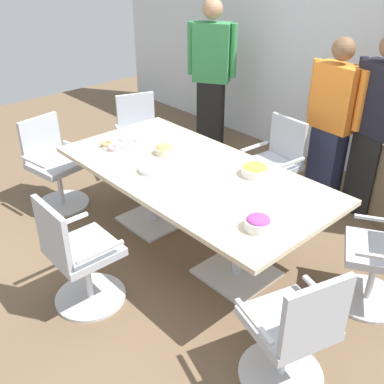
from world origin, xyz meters
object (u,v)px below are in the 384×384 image
(conference_table, at_px, (192,184))
(office_chair_0, at_px, (78,259))
(person_standing_2, at_px, (376,126))
(office_chair_1, at_px, (292,335))
(snack_bowl_chips_yellow, at_px, (255,170))
(donut_platter, at_px, (120,143))
(office_chair_5, at_px, (54,168))
(person_standing_1, at_px, (332,122))
(snack_bowl_cookies, at_px, (164,149))
(plate_stack, at_px, (152,169))
(person_standing_0, at_px, (211,74))
(office_chair_4, at_px, (141,140))
(snack_bowl_candy_mix, at_px, (258,223))
(office_chair_3, at_px, (274,169))

(conference_table, xyz_separation_m, office_chair_0, (-0.02, -1.10, -0.22))
(person_standing_2, bearing_deg, office_chair_1, 120.00)
(snack_bowl_chips_yellow, bearing_deg, donut_platter, -159.21)
(office_chair_5, distance_m, person_standing_1, 2.81)
(person_standing_1, xyz_separation_m, snack_bowl_cookies, (-0.72, -1.53, -0.07))
(person_standing_1, relative_size, plate_stack, 7.28)
(person_standing_0, bearing_deg, office_chair_0, 86.22)
(office_chair_4, distance_m, person_standing_1, 2.10)
(conference_table, bearing_deg, person_standing_2, 66.61)
(office_chair_5, bearing_deg, office_chair_1, 80.82)
(snack_bowl_candy_mix, xyz_separation_m, snack_bowl_chips_yellow, (-0.53, 0.59, -0.00))
(office_chair_0, distance_m, office_chair_3, 2.21)
(office_chair_1, xyz_separation_m, donut_platter, (-2.32, 0.41, 0.36))
(office_chair_3, relative_size, person_standing_1, 0.55)
(office_chair_5, height_order, person_standing_1, person_standing_1)
(office_chair_1, distance_m, plate_stack, 1.76)
(office_chair_4, relative_size, person_standing_0, 0.49)
(person_standing_1, bearing_deg, plate_stack, 78.44)
(snack_bowl_candy_mix, relative_size, donut_platter, 0.53)
(snack_bowl_candy_mix, height_order, plate_stack, snack_bowl_candy_mix)
(office_chair_1, bearing_deg, office_chair_4, 86.54)
(office_chair_0, xyz_separation_m, plate_stack, (-0.21, 0.86, 0.36))
(office_chair_3, distance_m, snack_bowl_cookies, 1.21)
(office_chair_0, relative_size, snack_bowl_candy_mix, 4.91)
(donut_platter, relative_size, plate_stack, 1.53)
(conference_table, distance_m, office_chair_5, 1.59)
(person_standing_1, bearing_deg, snack_bowl_cookies, 69.23)
(office_chair_0, relative_size, donut_platter, 2.59)
(person_standing_2, xyz_separation_m, snack_bowl_candy_mix, (0.21, -1.91, -0.12))
(snack_bowl_candy_mix, bearing_deg, donut_platter, 176.31)
(office_chair_1, height_order, plate_stack, office_chair_1)
(office_chair_1, xyz_separation_m, person_standing_1, (-1.17, 2.14, 0.46))
(office_chair_1, height_order, snack_bowl_chips_yellow, office_chair_1)
(office_chair_0, relative_size, office_chair_5, 1.00)
(person_standing_2, distance_m, snack_bowl_chips_yellow, 1.36)
(office_chair_0, bearing_deg, office_chair_5, 159.57)
(snack_bowl_cookies, height_order, plate_stack, snack_bowl_cookies)
(conference_table, relative_size, donut_platter, 6.83)
(person_standing_1, relative_size, snack_bowl_candy_mix, 8.99)
(office_chair_4, bearing_deg, office_chair_5, 19.05)
(office_chair_0, relative_size, snack_bowl_cookies, 5.34)
(snack_bowl_candy_mix, bearing_deg, person_standing_1, 108.70)
(conference_table, xyz_separation_m, person_standing_0, (-1.48, 1.68, 0.34))
(office_chair_5, distance_m, snack_bowl_cookies, 1.27)
(person_standing_1, distance_m, snack_bowl_candy_mix, 1.94)
(office_chair_0, distance_m, person_standing_1, 2.75)
(donut_platter, bearing_deg, person_standing_0, 109.27)
(office_chair_3, height_order, plate_stack, office_chair_3)
(donut_platter, bearing_deg, person_standing_2, 48.97)
(office_chair_4, relative_size, person_standing_1, 0.55)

